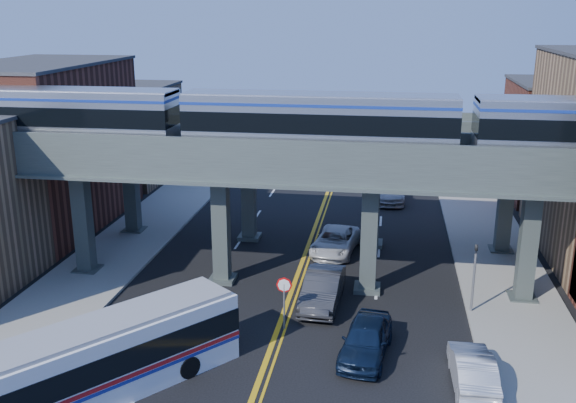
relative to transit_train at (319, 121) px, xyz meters
The scene contains 17 objects.
ground 12.17m from the transit_train, 99.03° to the right, with size 120.00×120.00×0.00m, color black.
sidewalk_west 15.75m from the transit_train, behind, with size 5.00×70.00×0.16m, color gray.
sidewalk_east 13.77m from the transit_train, 11.06° to the left, with size 5.00×70.00×0.16m, color gray.
building_west_b 21.63m from the transit_train, 157.97° to the left, with size 8.00×14.00×11.00m, color brown.
building_west_c 29.29m from the transit_train, 133.27° to the left, with size 8.00×10.00×8.00m, color #A07652.
building_east_c 27.55m from the transit_train, 50.63° to the left, with size 8.00×10.00×9.00m, color brown.
elevated_viaduct_near 2.91m from the transit_train, behind, with size 52.00×3.60×7.40m.
elevated_viaduct_far 7.58m from the transit_train, 100.29° to the left, with size 52.00×3.60×7.40m.
transit_train is the anchor object (origin of this frame).
stop_sign 8.92m from the transit_train, 100.99° to the right, with size 0.76×0.09×2.63m.
traffic_signal 10.63m from the transit_train, 14.16° to the right, with size 0.15×0.18×4.10m.
transit_bus 15.46m from the transit_train, 121.61° to the right, with size 9.20×10.44×2.94m.
car_lane_a 11.16m from the transit_train, 66.99° to the right, with size 1.90×4.72×1.61m, color black.
car_lane_b 8.51m from the transit_train, 75.58° to the right, with size 1.79×5.13×1.69m, color #2C2C2E.
car_lane_c 9.95m from the transit_train, 84.37° to the left, with size 2.39×5.19×1.44m, color silver.
car_lane_d 19.72m from the transit_train, 78.06° to the left, with size 2.32×5.70×1.65m, color #A2A1A6.
car_parked_curb 13.98m from the transit_train, 49.86° to the right, with size 1.55×4.44×1.46m, color #B9BABE.
Camera 1 is at (4.76, -23.98, 14.47)m, focal length 40.00 mm.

